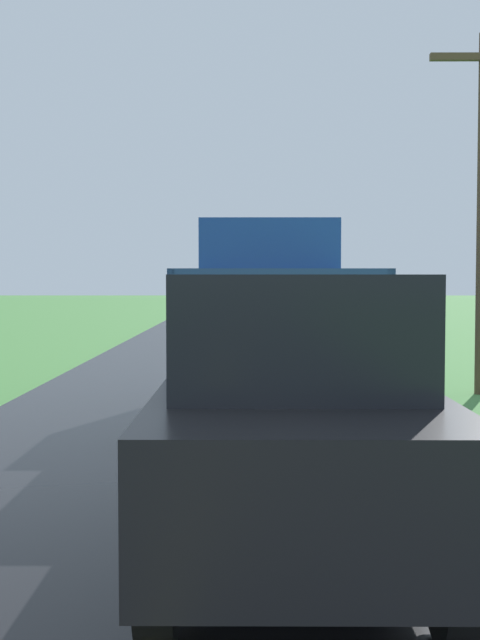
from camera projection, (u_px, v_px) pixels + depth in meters
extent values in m
cube|color=#2D2D30|center=(272.00, 374.00, 11.29)|extent=(0.90, 5.51, 0.24)
cube|color=brown|center=(272.00, 359.00, 11.28)|extent=(2.30, 5.80, 0.20)
cube|color=#1E479E|center=(268.00, 282.00, 13.17)|extent=(2.10, 1.90, 1.90)
cube|color=black|center=(266.00, 262.00, 14.11)|extent=(1.79, 0.02, 0.76)
cube|color=#2D517F|center=(185.00, 315.00, 10.28)|extent=(0.08, 3.85, 1.10)
cube|color=#2D517F|center=(364.00, 315.00, 10.26)|extent=(0.08, 3.85, 1.10)
cube|color=#2D517F|center=(281.00, 323.00, 8.39)|extent=(2.30, 0.08, 1.10)
cube|color=#2D517F|center=(270.00, 309.00, 12.15)|extent=(2.30, 0.08, 1.10)
cylinder|color=black|center=(202.00, 367.00, 13.09)|extent=(0.28, 1.00, 1.00)
cylinder|color=black|center=(335.00, 367.00, 13.08)|extent=(0.28, 1.00, 1.00)
cylinder|color=black|center=(186.00, 398.00, 9.71)|extent=(0.28, 1.00, 1.00)
cylinder|color=black|center=(366.00, 398.00, 9.69)|extent=(0.28, 1.00, 1.00)
ellipsoid|color=#A9CC2D|center=(226.00, 319.00, 10.20)|extent=(0.46, 0.42, 0.49)
ellipsoid|color=#97C21D|center=(252.00, 292.00, 10.31)|extent=(0.59, 0.63, 0.49)
ellipsoid|color=#94C928|center=(333.00, 342.00, 10.51)|extent=(0.55, 0.52, 0.49)
ellipsoid|color=#9AC920|center=(234.00, 352.00, 9.10)|extent=(0.45, 0.50, 0.43)
ellipsoid|color=#9DBA31|center=(277.00, 323.00, 9.76)|extent=(0.55, 0.69, 0.44)
ellipsoid|color=#99C525|center=(213.00, 323.00, 8.93)|extent=(0.58, 0.72, 0.38)
ellipsoid|color=#94C234|center=(350.00, 321.00, 9.89)|extent=(0.46, 0.51, 0.50)
ellipsoid|color=#9FCB27|center=(289.00, 350.00, 9.62)|extent=(0.41, 0.43, 0.44)
ellipsoid|color=#99BE22|center=(224.00, 296.00, 9.42)|extent=(0.47, 0.61, 0.46)
ellipsoid|color=#A0B82E|center=(337.00, 321.00, 9.79)|extent=(0.58, 0.60, 0.49)
ellipsoid|color=#9CB82D|center=(282.00, 316.00, 11.08)|extent=(0.56, 0.71, 0.38)
ellipsoid|color=#98BB2D|center=(304.00, 356.00, 8.81)|extent=(0.44, 0.55, 0.46)
ellipsoid|color=#A6C231|center=(339.00, 299.00, 8.78)|extent=(0.47, 0.46, 0.40)
cube|color=black|center=(292.00, 440.00, 5.55)|extent=(1.70, 4.10, 0.80)
cube|color=black|center=(294.00, 330.00, 5.31)|extent=(1.44, 2.05, 0.70)
cylinder|color=black|center=(190.00, 469.00, 6.85)|extent=(0.20, 0.64, 0.64)
cylinder|color=black|center=(376.00, 470.00, 6.84)|extent=(0.20, 0.64, 0.64)
cylinder|color=black|center=(157.00, 582.00, 4.31)|extent=(0.20, 0.64, 0.64)
cylinder|color=black|center=(454.00, 582.00, 4.30)|extent=(0.20, 0.64, 0.64)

